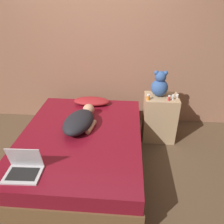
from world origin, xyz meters
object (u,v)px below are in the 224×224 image
object	(u,v)px
bottle_clear	(173,97)
teddy_bear	(160,85)
person_lying	(80,121)
bottle_orange	(148,97)
laptop	(24,168)
bottle_red	(169,98)
pillow	(92,101)
bottle_white	(177,96)

from	to	relation	value
bottle_clear	teddy_bear	bearing A→B (deg)	147.08
person_lying	bottle_orange	bearing A→B (deg)	37.32
laptop	bottle_red	xyz separation A→B (m)	(1.53, 1.27, 0.19)
laptop	bottle_orange	world-z (taller)	bottle_orange
person_lying	laptop	world-z (taller)	laptop
pillow	teddy_bear	bearing A→B (deg)	-2.73
teddy_bear	bottle_white	world-z (taller)	teddy_bear
teddy_bear	bottle_orange	xyz separation A→B (m)	(-0.16, -0.15, -0.12)
laptop	teddy_bear	size ratio (longest dim) A/B	0.93
teddy_bear	laptop	bearing A→B (deg)	-134.64
bottle_red	bottle_orange	bearing A→B (deg)	179.36
bottle_clear	bottle_white	bearing A→B (deg)	38.80
pillow	bottle_white	xyz separation A→B (m)	(1.24, -0.11, 0.18)
pillow	bottle_white	size ratio (longest dim) A/B	9.43
bottle_white	bottle_orange	xyz separation A→B (m)	(-0.41, -0.09, 0.01)
pillow	teddy_bear	distance (m)	1.04
laptop	teddy_bear	distance (m)	2.03
bottle_white	bottle_orange	world-z (taller)	bottle_orange
person_lying	bottle_clear	xyz separation A→B (m)	(1.22, 0.47, 0.15)
pillow	person_lying	distance (m)	0.64
pillow	bottle_orange	distance (m)	0.87
pillow	laptop	xyz separation A→B (m)	(-0.42, -1.47, 0.00)
bottle_red	bottle_orange	size ratio (longest dim) A/B	0.96
bottle_clear	person_lying	bearing A→B (deg)	-158.72
laptop	bottle_orange	distance (m)	1.79
pillow	bottle_clear	distance (m)	1.20
bottle_white	bottle_red	world-z (taller)	bottle_red
laptop	bottle_red	distance (m)	2.00
teddy_bear	bottle_clear	bearing A→B (deg)	-32.92
person_lying	laptop	bearing A→B (deg)	-103.64
pillow	bottle_clear	size ratio (longest dim) A/B	7.21
laptop	teddy_bear	xyz separation A→B (m)	(1.41, 1.42, 0.31)
teddy_bear	bottle_orange	size ratio (longest dim) A/B	4.75
teddy_bear	pillow	bearing A→B (deg)	177.27
pillow	bottle_red	distance (m)	1.15
pillow	laptop	distance (m)	1.53
person_lying	bottle_orange	size ratio (longest dim) A/B	9.60
pillow	person_lying	world-z (taller)	person_lying
laptop	bottle_white	xyz separation A→B (m)	(1.66, 1.36, 0.18)
bottle_clear	bottle_white	distance (m)	0.08
pillow	bottle_white	bearing A→B (deg)	-5.24
person_lying	bottle_orange	world-z (taller)	bottle_orange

